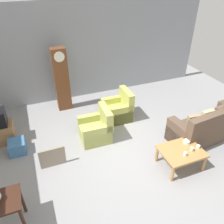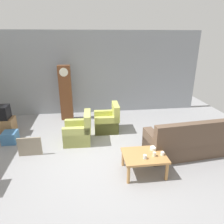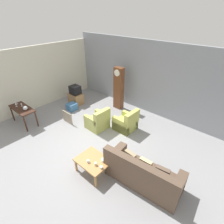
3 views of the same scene
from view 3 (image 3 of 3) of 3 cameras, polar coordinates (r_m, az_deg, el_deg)
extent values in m
plane|color=gray|center=(6.44, -6.76, -11.21)|extent=(10.40, 10.40, 0.00)
cube|color=gray|center=(8.09, 11.90, 10.71)|extent=(8.40, 0.16, 3.20)
cube|color=beige|center=(9.08, -23.92, 9.88)|extent=(0.12, 6.40, 2.88)
cube|color=brown|center=(5.31, 10.10, -19.83)|extent=(2.17, 1.03, 0.44)
cube|color=brown|center=(4.70, 8.59, -18.65)|extent=(2.11, 0.40, 0.60)
cube|color=brown|center=(5.08, 20.37, -22.91)|extent=(0.32, 0.86, 0.68)
cube|color=brown|center=(5.51, 1.33, -14.91)|extent=(0.32, 0.86, 0.68)
cube|color=brown|center=(4.95, 16.03, -18.63)|extent=(0.37, 0.17, 0.36)
cube|color=#C6B284|center=(5.04, 10.80, -16.55)|extent=(0.37, 0.14, 0.36)
cube|color=#9E8966|center=(5.18, 5.92, -14.44)|extent=(0.37, 0.15, 0.36)
cube|color=tan|center=(7.25, -4.88, -3.68)|extent=(0.79, 0.79, 0.40)
cube|color=tan|center=(6.79, -3.23, -1.53)|extent=(0.21, 0.77, 0.52)
cube|color=tan|center=(7.36, -3.19, -2.08)|extent=(0.77, 0.19, 0.60)
cube|color=tan|center=(7.03, -6.72, -4.00)|extent=(0.77, 0.19, 0.60)
cube|color=#B8BC57|center=(7.16, 4.25, -4.13)|extent=(0.78, 0.78, 0.40)
cube|color=#B8BC57|center=(6.74, 6.51, -1.96)|extent=(0.20, 0.76, 0.52)
cube|color=#B8BC57|center=(7.30, 5.77, -2.49)|extent=(0.76, 0.18, 0.60)
cube|color=#B8BC57|center=(6.91, 2.71, -4.50)|extent=(0.76, 0.18, 0.60)
cube|color=#B27F47|center=(5.34, -6.17, -15.44)|extent=(0.96, 0.76, 0.05)
cylinder|color=#B27F47|center=(5.61, -11.64, -16.60)|extent=(0.07, 0.07, 0.42)
cylinder|color=#B27F47|center=(5.17, -5.36, -21.46)|extent=(0.07, 0.07, 0.42)
cylinder|color=#B27F47|center=(5.88, -6.59, -13.32)|extent=(0.07, 0.07, 0.42)
cylinder|color=#B27F47|center=(5.46, -0.23, -17.51)|extent=(0.07, 0.07, 0.42)
cube|color=#381E14|center=(8.09, -27.31, 1.03)|extent=(1.30, 0.56, 0.04)
cylinder|color=#381E14|center=(8.72, -29.71, -0.41)|extent=(0.06, 0.06, 0.71)
cylinder|color=#381E14|center=(7.70, -26.37, -3.52)|extent=(0.06, 0.06, 0.71)
cylinder|color=#381E14|center=(8.84, -26.98, 0.76)|extent=(0.06, 0.06, 0.71)
cylinder|color=#381E14|center=(7.83, -23.34, -2.14)|extent=(0.06, 0.06, 0.71)
cube|color=brown|center=(8.34, 2.19, 7.62)|extent=(0.44, 0.28, 2.02)
cylinder|color=silver|center=(7.95, 1.59, 12.56)|extent=(0.30, 0.02, 0.30)
cube|color=#997047|center=(9.23, -11.60, 4.33)|extent=(0.68, 0.52, 0.55)
cube|color=black|center=(9.03, -11.92, 7.08)|extent=(0.48, 0.44, 0.42)
cube|color=gray|center=(7.73, -14.33, -1.71)|extent=(0.60, 0.05, 0.51)
cube|color=teal|center=(8.71, -12.94, 1.72)|extent=(0.40, 0.44, 0.33)
sphere|color=silver|center=(7.81, -26.41, 1.16)|extent=(0.18, 0.18, 0.18)
cylinder|color=white|center=(5.06, -3.55, -17.54)|extent=(0.08, 0.08, 0.07)
cylinder|color=silver|center=(5.24, -7.77, -15.60)|extent=(0.08, 0.08, 0.09)
cylinder|color=beige|center=(5.14, -5.36, -16.49)|extent=(0.08, 0.08, 0.10)
cylinder|color=white|center=(5.25, -2.66, -15.36)|extent=(0.15, 0.15, 0.07)
cylinder|color=silver|center=(8.51, -28.48, 2.37)|extent=(0.06, 0.06, 0.02)
cylinder|color=silver|center=(8.49, -28.57, 2.69)|extent=(0.01, 0.01, 0.09)
cone|color=silver|center=(8.45, -28.72, 3.23)|extent=(0.06, 0.06, 0.09)
cylinder|color=silver|center=(8.31, -28.63, 1.65)|extent=(0.07, 0.07, 0.02)
cylinder|color=silver|center=(8.29, -28.71, 1.94)|extent=(0.01, 0.01, 0.08)
cone|color=silver|center=(8.25, -28.85, 2.42)|extent=(0.08, 0.08, 0.08)
cylinder|color=silver|center=(8.22, -27.27, 1.74)|extent=(0.06, 0.06, 0.02)
cylinder|color=silver|center=(8.20, -27.35, 2.02)|extent=(0.01, 0.01, 0.08)
cone|color=silver|center=(8.17, -27.47, 2.49)|extent=(0.07, 0.07, 0.08)
camera|label=1|loc=(5.75, -56.74, 14.71)|focal=35.90mm
camera|label=2|loc=(4.52, -62.72, -3.95)|focal=32.60mm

